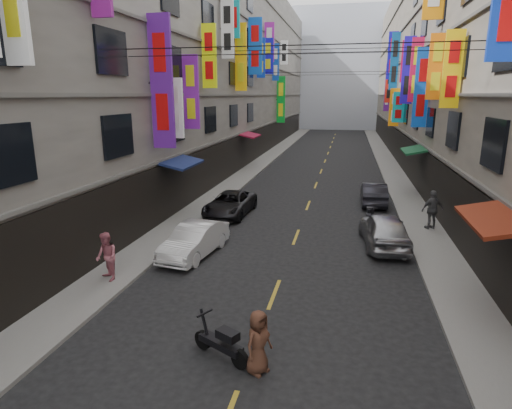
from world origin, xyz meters
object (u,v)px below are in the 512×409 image
at_px(pedestrian_rfar, 432,210).
at_px(scooter_far_right, 370,217).
at_px(car_left_mid, 194,240).
at_px(pedestrian_crossing, 258,342).
at_px(car_left_far, 230,204).
at_px(scooter_crossing, 222,343).
at_px(car_right_mid, 384,230).
at_px(car_right_far, 374,193).
at_px(pedestrian_lfar, 107,257).

bearing_deg(pedestrian_rfar, scooter_far_right, -30.61).
relative_size(car_left_mid, pedestrian_crossing, 2.54).
bearing_deg(pedestrian_rfar, car_left_far, -28.37).
bearing_deg(scooter_crossing, car_right_mid, 2.22).
height_order(scooter_far_right, pedestrian_rfar, pedestrian_rfar).
bearing_deg(pedestrian_crossing, scooter_crossing, 102.91).
bearing_deg(scooter_far_right, pedestrian_crossing, 73.28).
distance_m(scooter_far_right, car_right_far, 4.51).
xyz_separation_m(scooter_far_right, car_left_mid, (-7.21, -5.80, 0.22)).
bearing_deg(scooter_far_right, car_left_far, -6.29).
bearing_deg(car_left_mid, pedestrian_lfar, -115.18).
relative_size(car_left_mid, pedestrian_lfar, 2.33).
relative_size(car_right_mid, pedestrian_lfar, 2.55).
bearing_deg(scooter_crossing, pedestrian_rfar, -1.83).
distance_m(car_right_mid, pedestrian_crossing, 10.32).
bearing_deg(car_left_far, scooter_crossing, -72.50).
relative_size(scooter_crossing, car_left_far, 0.37).
bearing_deg(scooter_crossing, scooter_far_right, 9.74).
xyz_separation_m(scooter_far_right, pedestrian_crossing, (-3.11, -12.71, 0.35)).
relative_size(car_right_mid, pedestrian_rfar, 2.30).
height_order(scooter_crossing, pedestrian_lfar, pedestrian_lfar).
height_order(scooter_crossing, pedestrian_crossing, pedestrian_crossing).
distance_m(car_left_mid, pedestrian_lfar, 3.77).
bearing_deg(pedestrian_lfar, car_left_mid, 95.32).
xyz_separation_m(car_right_mid, pedestrian_rfar, (2.40, 2.70, 0.33)).
distance_m(pedestrian_lfar, pedestrian_crossing, 7.22).
bearing_deg(scooter_far_right, car_left_mid, 35.82).
bearing_deg(car_left_mid, car_right_mid, 27.87).
bearing_deg(pedestrian_rfar, car_right_mid, 24.14).
xyz_separation_m(scooter_crossing, car_left_mid, (-3.11, 6.60, 0.22)).
bearing_deg(car_right_mid, pedestrian_rfar, -137.29).
height_order(scooter_far_right, car_left_mid, car_left_mid).
height_order(car_left_far, pedestrian_crossing, pedestrian_crossing).
height_order(car_right_far, pedestrian_rfar, pedestrian_rfar).
height_order(scooter_far_right, car_left_far, car_left_far).
distance_m(car_right_far, pedestrian_crossing, 17.55).
relative_size(scooter_far_right, car_left_mid, 0.45).
xyz_separation_m(car_left_mid, pedestrian_lfar, (-2.05, -3.15, 0.32)).
distance_m(car_left_mid, pedestrian_crossing, 8.04).
height_order(scooter_far_right, car_right_mid, car_right_mid).
height_order(scooter_crossing, car_right_mid, car_right_mid).
relative_size(car_left_mid, car_left_far, 0.89).
distance_m(scooter_far_right, pedestrian_rfar, 2.92).
bearing_deg(pedestrian_lfar, car_right_far, 92.74).
distance_m(car_left_mid, pedestrian_rfar, 11.45).
relative_size(scooter_crossing, pedestrian_rfar, 0.86).
xyz_separation_m(car_right_mid, pedestrian_lfar, (-9.70, -5.93, 0.23)).
height_order(scooter_crossing, pedestrian_rfar, pedestrian_rfar).
bearing_deg(pedestrian_lfar, car_left_far, 117.31).
distance_m(pedestrian_lfar, pedestrian_rfar, 14.86).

